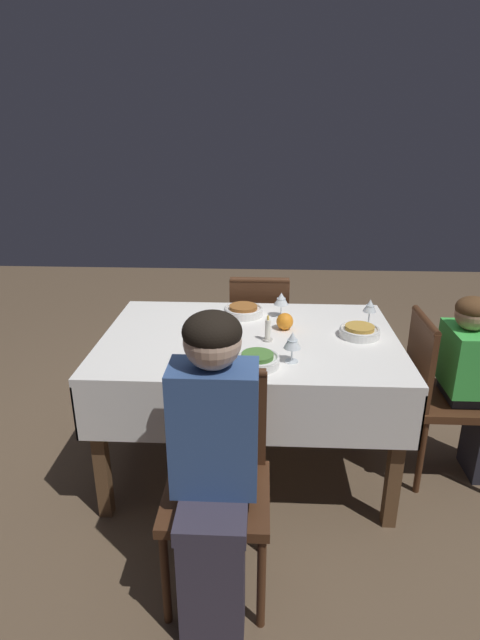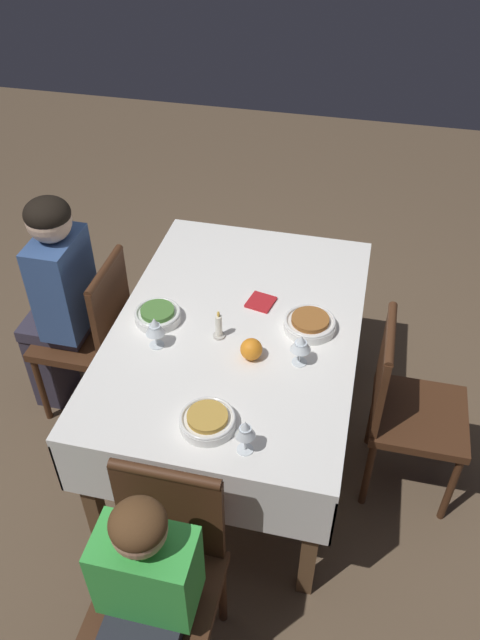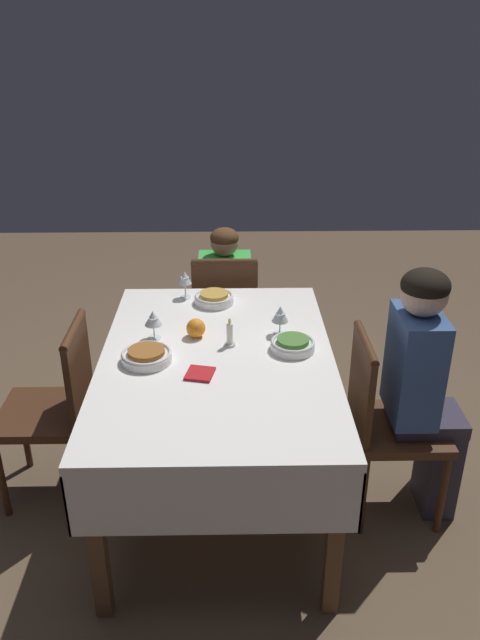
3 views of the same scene
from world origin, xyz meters
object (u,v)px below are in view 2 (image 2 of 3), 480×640
Objects in this scene: chair_south at (405,404)px; napkin_red_folded at (261,302)px; wine_glass_north at (155,327)px; dining_table at (237,341)px; bowl_west at (208,420)px; chair_west at (162,570)px; bowl_south at (310,323)px; candle_centerpiece at (219,328)px; chair_north at (92,330)px; wine_glass_west at (245,430)px; person_adult_denim at (56,296)px; wine_glass_south at (301,344)px; orange_fruit at (251,349)px; bowl_north at (158,315)px; person_child_green at (144,612)px.

chair_south reaches higher than napkin_red_folded.
dining_table is at bearing -55.51° from wine_glass_north.
chair_west is at bearing 172.88° from bowl_west.
bowl_south is (0.59, -0.27, -0.00)m from bowl_west.
bowl_west is at bearing -170.35° from candle_centerpiece.
candle_centerpiece is (0.86, 0.03, 0.31)m from chair_west.
chair_north is at bearing 123.48° from chair_west.
person_adult_denim is at bearing 55.66° from wine_glass_west.
wine_glass_south reaches higher than candle_centerpiece.
dining_table is 0.88m from person_adult_denim.
chair_south is at bearing -86.49° from candle_centerpiece.
wine_glass_west is (-0.61, -0.17, 0.20)m from dining_table.
chair_west is at bearing 178.24° from dining_table.
bowl_west is 2.28× the size of orange_fruit.
dining_table is 0.35m from bowl_north.
person_adult_denim is 0.68m from wine_glass_north.
orange_fruit reaches higher than bowl_south.
orange_fruit is at bearing -120.02° from candle_centerpiece.
person_child_green is at bearing 144.98° from chair_south.
chair_south is 10.10× the size of orange_fruit.
chair_north is 0.23m from person_adult_denim.
person_adult_denim is 1.19m from wine_glass_south.
bowl_south is 1.61× the size of candle_centerpiece.
candle_centerpiece is (-0.09, 0.05, 0.14)m from dining_table.
chair_south is 1.61m from person_adult_denim.
wine_glass_south is at bearing 77.36° from person_adult_denim.
person_child_green is 11.31× the size of orange_fruit.
chair_south is at bearing -43.98° from wine_glass_west.
orange_fruit is (-0.27, -0.97, 0.13)m from person_adult_denim.
dining_table is 0.17m from candle_centerpiece.
bowl_north is at bearing 75.49° from person_adult_denim.
bowl_south is (0.24, -0.58, -0.07)m from wine_glass_north.
wine_glass_south is at bearing -145.95° from napkin_red_folded.
bowl_south is at bearing 87.39° from person_adult_denim.
chair_west is at bearing -161.88° from bowl_north.
chair_north is 4.43× the size of bowl_west.
chair_south is at bearing 84.57° from chair_north.
orange_fruit is 0.66× the size of napkin_red_folded.
dining_table is 0.74m from chair_south.
bowl_south is (1.16, -0.32, 0.24)m from person_child_green.
wine_glass_south reaches higher than bowl_west.
napkin_red_folded is at bearing 93.79° from person_adult_denim.
wine_glass_north reaches higher than bowl_west.
wine_glass_north is (0.92, 0.25, 0.31)m from person_child_green.
wine_glass_west is (0.34, -0.20, 0.36)m from chair_west.
chair_south is (0.91, -0.75, 0.00)m from chair_west.
person_adult_denim is 0.94m from napkin_red_folded.
orange_fruit is at bearing 138.25° from bowl_south.
chair_north is 0.84m from napkin_red_folded.
wine_glass_west is (-0.42, -0.45, 0.01)m from wine_glass_north.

